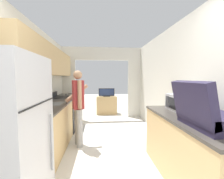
# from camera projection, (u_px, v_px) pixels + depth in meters

# --- Properties ---
(wall_left) EXTENTS (0.38, 6.79, 2.50)m
(wall_left) POSITION_uv_depth(u_px,v_px,m) (33.00, 76.00, 2.78)
(wall_left) COLOR silver
(wall_left) RESTS_ON ground_plane
(wall_right) EXTENTS (0.06, 6.79, 2.50)m
(wall_right) POSITION_uv_depth(u_px,v_px,m) (186.00, 88.00, 2.64)
(wall_right) COLOR silver
(wall_right) RESTS_ON ground_plane
(wall_far_with_doorway) EXTENTS (3.17, 0.06, 2.50)m
(wall_far_with_doorway) POSITION_uv_depth(u_px,v_px,m) (102.00, 77.00, 5.31)
(wall_far_with_doorway) COLOR silver
(wall_far_with_doorway) RESTS_ON ground_plane
(counter_left) EXTENTS (0.62, 3.30, 0.91)m
(counter_left) POSITION_uv_depth(u_px,v_px,m) (56.00, 122.00, 3.32)
(counter_left) COLOR tan
(counter_left) RESTS_ON ground_plane
(counter_right) EXTENTS (0.62, 1.75, 0.91)m
(counter_right) POSITION_uv_depth(u_px,v_px,m) (188.00, 150.00, 2.04)
(counter_right) COLOR tan
(counter_right) RESTS_ON ground_plane
(refrigerator) EXTENTS (0.73, 0.80, 1.66)m
(refrigerator) POSITION_uv_depth(u_px,v_px,m) (3.00, 142.00, 1.43)
(refrigerator) COLOR #B7B7BC
(refrigerator) RESTS_ON ground_plane
(range_oven) EXTENTS (0.66, 0.74, 1.05)m
(range_oven) POSITION_uv_depth(u_px,v_px,m) (64.00, 114.00, 4.10)
(range_oven) COLOR black
(range_oven) RESTS_ON ground_plane
(person) EXTENTS (0.51, 0.45, 1.59)m
(person) POSITION_uv_depth(u_px,v_px,m) (78.00, 106.00, 3.12)
(person) COLOR #9E9E9E
(person) RESTS_ON ground_plane
(suitcase) EXTENTS (0.54, 0.64, 0.50)m
(suitcase) POSITION_uv_depth(u_px,v_px,m) (205.00, 114.00, 1.59)
(suitcase) COLOR #231E38
(suitcase) RESTS_ON counter_right
(microwave) EXTENTS (0.33, 0.53, 0.26)m
(microwave) POSITION_uv_depth(u_px,v_px,m) (182.00, 103.00, 2.38)
(microwave) COLOR #B7B7BC
(microwave) RESTS_ON counter_right
(tv_cabinet) EXTENTS (0.80, 0.42, 0.70)m
(tv_cabinet) POSITION_uv_depth(u_px,v_px,m) (107.00, 105.00, 5.97)
(tv_cabinet) COLOR tan
(tv_cabinet) RESTS_ON ground_plane
(television) EXTENTS (0.62, 0.16, 0.32)m
(television) POSITION_uv_depth(u_px,v_px,m) (107.00, 93.00, 5.89)
(television) COLOR black
(television) RESTS_ON tv_cabinet
(knife) EXTENTS (0.11, 0.29, 0.02)m
(knife) POSITION_uv_depth(u_px,v_px,m) (66.00, 94.00, 4.69)
(knife) COLOR #B7B7BC
(knife) RESTS_ON counter_left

